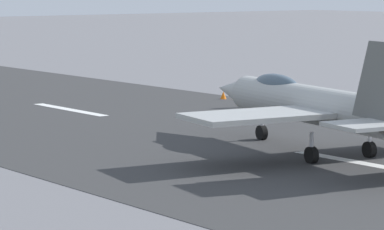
# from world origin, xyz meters

# --- Properties ---
(ground_plane) EXTENTS (400.00, 400.00, 0.00)m
(ground_plane) POSITION_xyz_m (0.00, 0.00, 0.00)
(ground_plane) COLOR slate
(runway_strip) EXTENTS (240.00, 26.00, 0.02)m
(runway_strip) POSITION_xyz_m (-0.02, 0.00, 0.01)
(runway_strip) COLOR #343435
(runway_strip) RESTS_ON ground
(fighter_jet) EXTENTS (18.02, 14.61, 5.56)m
(fighter_jet) POSITION_xyz_m (3.83, -0.14, 2.37)
(fighter_jet) COLOR #A4A6A5
(fighter_jet) RESTS_ON ground
(crew_person) EXTENTS (0.62, 0.46, 1.72)m
(crew_person) POSITION_xyz_m (19.49, -9.74, 0.86)
(crew_person) COLOR #1E2338
(crew_person) RESTS_ON ground
(marker_cone_far) EXTENTS (0.44, 0.44, 0.55)m
(marker_cone_far) POSITION_xyz_m (24.12, -11.55, 0.28)
(marker_cone_far) COLOR orange
(marker_cone_far) RESTS_ON ground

